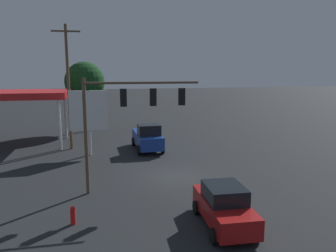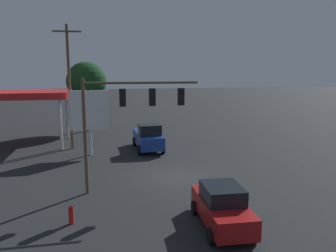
{
  "view_description": "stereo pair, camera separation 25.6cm",
  "coord_description": "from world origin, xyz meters",
  "px_view_note": "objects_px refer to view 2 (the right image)",
  "views": [
    {
      "loc": [
        4.59,
        20.45,
        7.06
      ],
      "look_at": [
        0.0,
        -2.0,
        3.07
      ],
      "focal_mm": 35.0,
      "sensor_mm": 36.0,
      "label": 1
    },
    {
      "loc": [
        4.34,
        20.5,
        7.06
      ],
      "look_at": [
        0.0,
        -2.0,
        3.07
      ],
      "focal_mm": 35.0,
      "sensor_mm": 36.0,
      "label": 2
    }
  ],
  "objects_px": {
    "price_sign": "(89,112)",
    "street_tree": "(86,82)",
    "traffic_signal_assembly": "(128,108)",
    "sedan_waiting": "(222,206)",
    "utility_pole": "(70,85)",
    "fire_hydrant": "(71,215)",
    "pickup_parked": "(148,138)"
  },
  "relations": [
    {
      "from": "street_tree",
      "to": "fire_hydrant",
      "type": "xyz_separation_m",
      "value": [
        -0.29,
        23.44,
        -5.23
      ]
    },
    {
      "from": "street_tree",
      "to": "price_sign",
      "type": "bearing_deg",
      "value": 93.76
    },
    {
      "from": "pickup_parked",
      "to": "utility_pole",
      "type": "bearing_deg",
      "value": -107.18
    },
    {
      "from": "street_tree",
      "to": "pickup_parked",
      "type": "bearing_deg",
      "value": 119.16
    },
    {
      "from": "price_sign",
      "to": "sedan_waiting",
      "type": "distance_m",
      "value": 15.62
    },
    {
      "from": "utility_pole",
      "to": "sedan_waiting",
      "type": "height_order",
      "value": "utility_pole"
    },
    {
      "from": "traffic_signal_assembly",
      "to": "street_tree",
      "type": "bearing_deg",
      "value": -80.51
    },
    {
      "from": "sedan_waiting",
      "to": "traffic_signal_assembly",
      "type": "bearing_deg",
      "value": -142.92
    },
    {
      "from": "street_tree",
      "to": "fire_hydrant",
      "type": "height_order",
      "value": "street_tree"
    },
    {
      "from": "price_sign",
      "to": "fire_hydrant",
      "type": "distance_m",
      "value": 12.91
    },
    {
      "from": "fire_hydrant",
      "to": "pickup_parked",
      "type": "bearing_deg",
      "value": -111.87
    },
    {
      "from": "traffic_signal_assembly",
      "to": "utility_pole",
      "type": "height_order",
      "value": "utility_pole"
    },
    {
      "from": "utility_pole",
      "to": "price_sign",
      "type": "height_order",
      "value": "utility_pole"
    },
    {
      "from": "price_sign",
      "to": "street_tree",
      "type": "relative_size",
      "value": 0.68
    },
    {
      "from": "traffic_signal_assembly",
      "to": "street_tree",
      "type": "height_order",
      "value": "street_tree"
    },
    {
      "from": "pickup_parked",
      "to": "street_tree",
      "type": "xyz_separation_m",
      "value": [
        5.64,
        -10.11,
        4.55
      ]
    },
    {
      "from": "sedan_waiting",
      "to": "street_tree",
      "type": "bearing_deg",
      "value": -162.37
    },
    {
      "from": "pickup_parked",
      "to": "price_sign",
      "type": "bearing_deg",
      "value": -82.68
    },
    {
      "from": "traffic_signal_assembly",
      "to": "sedan_waiting",
      "type": "bearing_deg",
      "value": 125.17
    },
    {
      "from": "traffic_signal_assembly",
      "to": "pickup_parked",
      "type": "height_order",
      "value": "traffic_signal_assembly"
    },
    {
      "from": "pickup_parked",
      "to": "street_tree",
      "type": "height_order",
      "value": "street_tree"
    },
    {
      "from": "price_sign",
      "to": "street_tree",
      "type": "distance_m",
      "value": 11.15
    },
    {
      "from": "price_sign",
      "to": "fire_hydrant",
      "type": "relative_size",
      "value": 6.1
    },
    {
      "from": "street_tree",
      "to": "utility_pole",
      "type": "bearing_deg",
      "value": 83.17
    },
    {
      "from": "utility_pole",
      "to": "pickup_parked",
      "type": "bearing_deg",
      "value": 165.07
    },
    {
      "from": "pickup_parked",
      "to": "fire_hydrant",
      "type": "relative_size",
      "value": 5.99
    },
    {
      "from": "traffic_signal_assembly",
      "to": "sedan_waiting",
      "type": "distance_m",
      "value": 7.6
    },
    {
      "from": "pickup_parked",
      "to": "fire_hydrant",
      "type": "distance_m",
      "value": 14.38
    },
    {
      "from": "traffic_signal_assembly",
      "to": "sedan_waiting",
      "type": "relative_size",
      "value": 1.48
    },
    {
      "from": "sedan_waiting",
      "to": "price_sign",
      "type": "bearing_deg",
      "value": -153.88
    },
    {
      "from": "utility_pole",
      "to": "fire_hydrant",
      "type": "relative_size",
      "value": 12.31
    },
    {
      "from": "sedan_waiting",
      "to": "street_tree",
      "type": "height_order",
      "value": "street_tree"
    }
  ]
}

